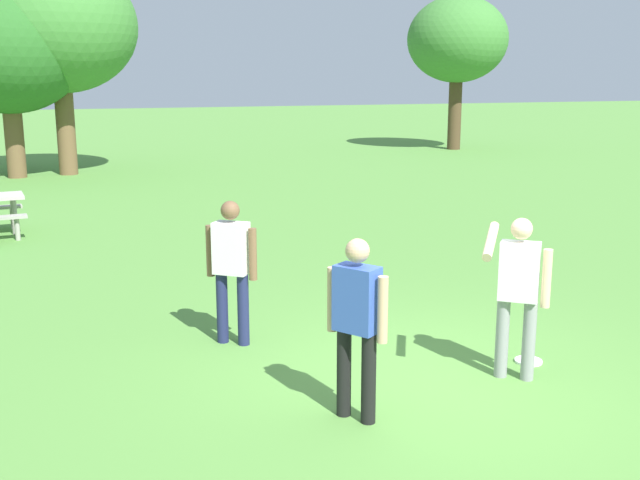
{
  "coord_description": "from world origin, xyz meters",
  "views": [
    {
      "loc": [
        -3.39,
        -6.43,
        3.02
      ],
      "look_at": [
        -0.43,
        2.26,
        1.0
      ],
      "focal_mm": 43.05,
      "sensor_mm": 36.0,
      "label": 1
    }
  ],
  "objects_px": {
    "tree_broad_center": "(7,50)",
    "tree_far_right": "(59,27)",
    "person_bystander": "(357,317)",
    "frisbee": "(528,361)",
    "tree_slender_mid": "(457,40)",
    "person_catcher": "(518,286)",
    "person_thrower": "(232,263)"
  },
  "relations": [
    {
      "from": "person_bystander",
      "to": "tree_far_right",
      "type": "relative_size",
      "value": 0.26
    },
    {
      "from": "person_thrower",
      "to": "tree_broad_center",
      "type": "bearing_deg",
      "value": 100.53
    },
    {
      "from": "tree_far_right",
      "to": "tree_slender_mid",
      "type": "xyz_separation_m",
      "value": [
        14.58,
        3.02,
        -0.08
      ]
    },
    {
      "from": "person_bystander",
      "to": "tree_broad_center",
      "type": "height_order",
      "value": "tree_broad_center"
    },
    {
      "from": "person_catcher",
      "to": "tree_far_right",
      "type": "relative_size",
      "value": 0.26
    },
    {
      "from": "frisbee",
      "to": "tree_far_right",
      "type": "xyz_separation_m",
      "value": [
        -4.33,
        17.54,
        4.25
      ]
    },
    {
      "from": "person_thrower",
      "to": "frisbee",
      "type": "height_order",
      "value": "person_thrower"
    },
    {
      "from": "tree_broad_center",
      "to": "tree_far_right",
      "type": "distance_m",
      "value": 1.59
    },
    {
      "from": "person_catcher",
      "to": "tree_slender_mid",
      "type": "height_order",
      "value": "tree_slender_mid"
    },
    {
      "from": "person_bystander",
      "to": "tree_slender_mid",
      "type": "distance_m",
      "value": 24.84
    },
    {
      "from": "person_bystander",
      "to": "tree_far_right",
      "type": "bearing_deg",
      "value": 96.57
    },
    {
      "from": "person_bystander",
      "to": "frisbee",
      "type": "relative_size",
      "value": 5.66
    },
    {
      "from": "person_bystander",
      "to": "person_thrower",
      "type": "bearing_deg",
      "value": 105.14
    },
    {
      "from": "person_bystander",
      "to": "tree_far_right",
      "type": "xyz_separation_m",
      "value": [
        -2.1,
        18.2,
        3.32
      ]
    },
    {
      "from": "tree_broad_center",
      "to": "tree_far_right",
      "type": "xyz_separation_m",
      "value": [
        1.43,
        0.26,
        0.64
      ]
    },
    {
      "from": "person_catcher",
      "to": "frisbee",
      "type": "relative_size",
      "value": 5.66
    },
    {
      "from": "tree_slender_mid",
      "to": "frisbee",
      "type": "bearing_deg",
      "value": -116.51
    },
    {
      "from": "frisbee",
      "to": "tree_broad_center",
      "type": "xyz_separation_m",
      "value": [
        -5.76,
        17.28,
        3.61
      ]
    },
    {
      "from": "person_thrower",
      "to": "tree_far_right",
      "type": "relative_size",
      "value": 0.26
    },
    {
      "from": "person_thrower",
      "to": "tree_broad_center",
      "type": "distance_m",
      "value": 16.18
    },
    {
      "from": "frisbee",
      "to": "tree_slender_mid",
      "type": "xyz_separation_m",
      "value": [
        10.26,
        20.56,
        4.17
      ]
    },
    {
      "from": "person_bystander",
      "to": "frisbee",
      "type": "distance_m",
      "value": 2.51
    },
    {
      "from": "person_thrower",
      "to": "person_catcher",
      "type": "relative_size",
      "value": 1.0
    },
    {
      "from": "person_thrower",
      "to": "tree_broad_center",
      "type": "xyz_separation_m",
      "value": [
        -2.92,
        15.69,
        2.68
      ]
    },
    {
      "from": "tree_broad_center",
      "to": "person_bystander",
      "type": "bearing_deg",
      "value": -78.88
    },
    {
      "from": "tree_slender_mid",
      "to": "person_thrower",
      "type": "bearing_deg",
      "value": -124.62
    },
    {
      "from": "person_thrower",
      "to": "tree_far_right",
      "type": "bearing_deg",
      "value": 95.33
    },
    {
      "from": "person_thrower",
      "to": "tree_far_right",
      "type": "height_order",
      "value": "tree_far_right"
    },
    {
      "from": "person_thrower",
      "to": "person_bystander",
      "type": "xyz_separation_m",
      "value": [
        0.61,
        -2.25,
        0.0
      ]
    },
    {
      "from": "person_catcher",
      "to": "tree_broad_center",
      "type": "xyz_separation_m",
      "value": [
        -5.36,
        17.6,
        2.66
      ]
    },
    {
      "from": "person_catcher",
      "to": "tree_far_right",
      "type": "xyz_separation_m",
      "value": [
        -3.93,
        17.86,
        3.3
      ]
    },
    {
      "from": "tree_slender_mid",
      "to": "tree_far_right",
      "type": "bearing_deg",
      "value": -168.29
    }
  ]
}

